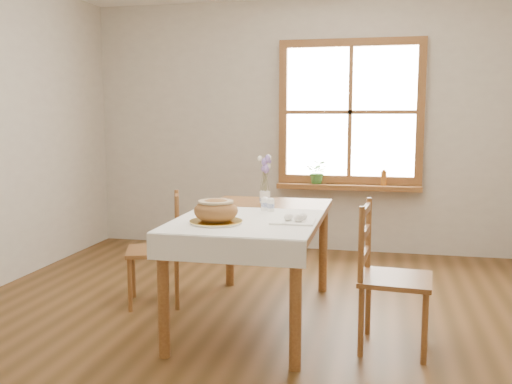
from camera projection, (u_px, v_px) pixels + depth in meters
The scene contains 18 objects.
ground at pixel (246, 334), 3.72m from camera, with size 5.00×5.00×0.00m, color brown.
room_walls at pixel (245, 68), 3.49m from camera, with size 4.60×5.10×2.65m.
window at pixel (350, 112), 5.80m from camera, with size 1.46×0.08×1.46m.
window_sill at pixel (348, 187), 5.84m from camera, with size 1.46×0.20×0.05m.
dining_table at pixel (256, 226), 3.92m from camera, with size 0.90×1.60×0.75m.
table_linen at pixel (246, 221), 3.61m from camera, with size 0.91×0.99×0.01m, color white.
chair_left at pixel (154, 249), 4.28m from camera, with size 0.39×0.41×0.84m, color #8F5D2C, non-canonical shape.
chair_right at pixel (396, 277), 3.44m from camera, with size 0.42×0.44×0.90m, color #8F5D2C, non-canonical shape.
bread_plate at pixel (216, 222), 3.50m from camera, with size 0.32×0.32×0.02m, color white.
bread_loaf at pixel (216, 209), 3.49m from camera, with size 0.27×0.27×0.15m, color #A56A3A.
egg_napkin at pixel (293, 221), 3.54m from camera, with size 0.27×0.23×0.01m, color white.
eggs at pixel (293, 217), 3.53m from camera, with size 0.21×0.19×0.05m, color white, non-canonical shape.
salt_shaker at pixel (265, 203), 3.97m from camera, with size 0.05×0.05×0.10m, color white.
pepper_shaker at pixel (271, 205), 3.93m from camera, with size 0.05×0.05×0.10m, color white.
flower_vase at pixel (265, 198), 4.33m from camera, with size 0.08×0.08×0.09m, color white.
lavender_bouquet at pixel (265, 175), 4.30m from camera, with size 0.14×0.14×0.27m, color #7D61AD, non-canonical shape.
potted_plant at pixel (318, 175), 5.89m from camera, with size 0.22×0.24×0.19m, color #3C7830.
amber_bottle at pixel (384, 177), 5.75m from camera, with size 0.06×0.06×0.16m, color #99591C.
Camera 1 is at (0.84, -3.46, 1.42)m, focal length 40.00 mm.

